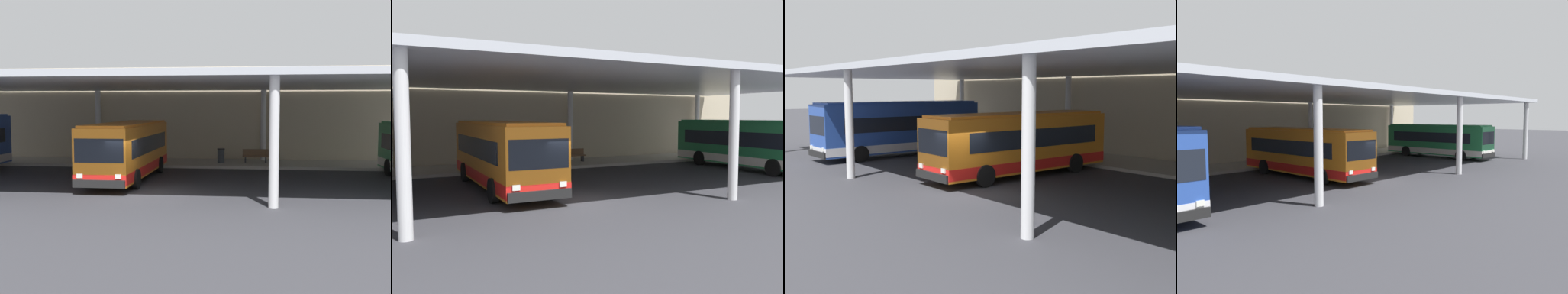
{
  "view_description": "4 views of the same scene",
  "coord_description": "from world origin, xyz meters",
  "views": [
    {
      "loc": [
        5.23,
        -21.69,
        4.0
      ],
      "look_at": [
        2.18,
        5.01,
        1.79
      ],
      "focal_mm": 44.27,
      "sensor_mm": 36.0,
      "label": 1
    },
    {
      "loc": [
        -6.77,
        -14.77,
        3.43
      ],
      "look_at": [
        2.93,
        4.25,
        1.83
      ],
      "focal_mm": 37.99,
      "sensor_mm": 36.0,
      "label": 2
    },
    {
      "loc": [
        15.78,
        -12.01,
        4.26
      ],
      "look_at": [
        -3.64,
        3.63,
        1.32
      ],
      "focal_mm": 43.74,
      "sensor_mm": 36.0,
      "label": 3
    },
    {
      "loc": [
        -16.56,
        -15.04,
        3.91
      ],
      "look_at": [
        2.79,
        2.4,
        1.8
      ],
      "focal_mm": 34.27,
      "sensor_mm": 36.0,
      "label": 4
    }
  ],
  "objects": [
    {
      "name": "platform_kerb",
      "position": [
        0.0,
        11.75,
        0.09
      ],
      "size": [
        42.0,
        4.5,
        0.18
      ],
      "primitive_type": "cube",
      "color": "#A39E93",
      "rests_on": "ground"
    },
    {
      "name": "ground_plane",
      "position": [
        0.0,
        0.0,
        0.0
      ],
      "size": [
        200.0,
        200.0,
        0.0
      ],
      "primitive_type": "plane",
      "color": "#333338"
    },
    {
      "name": "bus_second_bay",
      "position": [
        -1.54,
        4.48,
        1.66
      ],
      "size": [
        2.77,
        10.54,
        3.17
      ],
      "color": "orange",
      "rests_on": "ground"
    },
    {
      "name": "trash_bin",
      "position": [
        3.22,
        11.59,
        0.68
      ],
      "size": [
        0.52,
        0.52,
        0.98
      ],
      "color": "#33383D",
      "rests_on": "platform_kerb"
    },
    {
      "name": "bus_middle_bay",
      "position": [
        14.49,
        4.44,
        1.66
      ],
      "size": [
        2.76,
        10.54,
        3.17
      ],
      "color": "#28844C",
      "rests_on": "ground"
    },
    {
      "name": "canopy_shelter",
      "position": [
        0.0,
        5.5,
        5.31
      ],
      "size": [
        40.0,
        17.0,
        5.55
      ],
      "color": "silver",
      "rests_on": "ground"
    },
    {
      "name": "bench_waiting",
      "position": [
        5.61,
        11.82,
        0.66
      ],
      "size": [
        1.8,
        0.45,
        0.92
      ],
      "color": "brown",
      "rests_on": "platform_kerb"
    },
    {
      "name": "station_building_facade",
      "position": [
        0.0,
        15.0,
        3.5
      ],
      "size": [
        48.0,
        1.6,
        7.01
      ],
      "primitive_type": "cube",
      "color": "#C1B293",
      "rests_on": "ground"
    }
  ]
}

